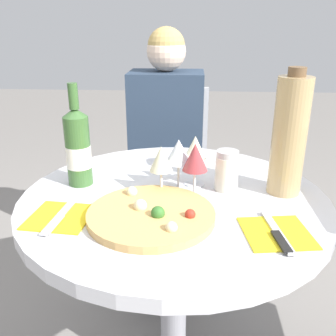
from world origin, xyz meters
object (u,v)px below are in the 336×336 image
dining_table (174,236)px  chair_behind_diner (167,179)px  tall_carafe (289,136)px  seated_diner (165,174)px  wine_bottle (78,147)px  pizza_large (151,214)px

dining_table → chair_behind_diner: size_ratio=0.98×
tall_carafe → seated_diner: bearing=121.8°
dining_table → chair_behind_diner: (-0.07, 0.81, -0.16)m
chair_behind_diner → wine_bottle: 0.88m
chair_behind_diner → seated_diner: size_ratio=0.75×
tall_carafe → pizza_large: bearing=-153.3°
chair_behind_diner → seated_diner: (-0.00, -0.15, 0.09)m
dining_table → tall_carafe: 0.43m
dining_table → seated_diner: 0.67m
pizza_large → tall_carafe: tall_carafe is taller
wine_bottle → chair_behind_diner: bearing=74.3°
chair_behind_diner → pizza_large: size_ratio=2.77×
chair_behind_diner → pizza_large: chair_behind_diner is taller
chair_behind_diner → pizza_large: bearing=91.5°
pizza_large → wine_bottle: (-0.24, 0.20, 0.10)m
seated_diner → wine_bottle: (-0.21, -0.60, 0.33)m
pizza_large → chair_behind_diner: bearing=91.5°
pizza_large → seated_diner: bearing=91.8°
seated_diner → pizza_large: 0.83m
tall_carafe → wine_bottle: bearing=178.0°
dining_table → tall_carafe: tall_carafe is taller
chair_behind_diner → tall_carafe: (0.39, -0.77, 0.46)m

